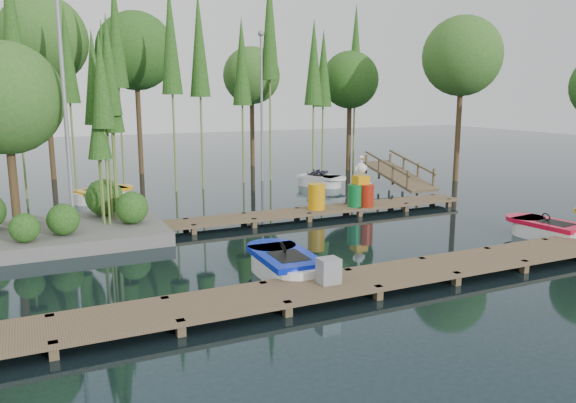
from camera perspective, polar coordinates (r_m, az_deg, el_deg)
name	(u,v)px	position (r m, az deg, el deg)	size (l,w,h in m)	color
ground_plane	(280,242)	(16.65, -0.83, -4.16)	(90.00, 90.00, 0.00)	#1B2C32
near_dock	(362,280)	(12.79, 7.57, -7.92)	(18.00, 1.50, 0.50)	brown
far_dock	(276,215)	(19.20, -1.18, -1.39)	(15.00, 1.20, 0.50)	brown
island	(36,134)	(17.97, -24.26, 6.31)	(6.20, 4.20, 6.75)	slate
tree_screen	(134,50)	(25.70, -15.34, 14.59)	(34.42, 18.53, 10.31)	#4B3720
lamp_island	(64,96)	(17.18, -21.79, 9.92)	(0.30, 0.30, 7.25)	gray
lamp_rear	(262,94)	(27.74, -2.71, 10.84)	(0.30, 0.30, 7.25)	gray
ramp	(399,175)	(26.55, 11.20, 2.68)	(1.50, 3.94, 1.49)	brown
boat_blue	(284,266)	(13.58, -0.37, -6.53)	(1.32, 2.79, 0.93)	white
boat_red	(548,231)	(18.70, 24.88, -2.71)	(1.48, 2.70, 0.86)	white
boat_yellow_far	(103,195)	(23.93, -18.32, 0.63)	(2.73, 1.96, 1.25)	white
boat_white_far	(320,181)	(26.45, 3.31, 2.12)	(2.16, 2.66, 1.15)	white
utility_cabinet	(329,271)	(12.25, 4.15, -7.02)	(0.45, 0.38, 0.55)	gray
yellow_barrel	(317,196)	(19.76, 2.91, 0.51)	(0.61, 0.61, 0.91)	orange
drum_cluster	(362,191)	(20.51, 7.50, 1.06)	(1.06, 0.97, 1.83)	#0C6C2F
seagull_post	(361,190)	(20.66, 7.46, 1.21)	(0.52, 0.28, 0.84)	gray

